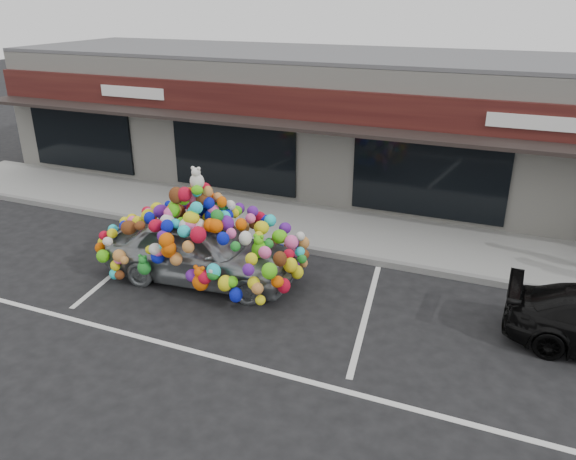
% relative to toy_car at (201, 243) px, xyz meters
% --- Properties ---
extents(ground, '(90.00, 90.00, 0.00)m').
position_rel_toy_car_xyz_m(ground, '(1.05, -0.24, -0.91)').
color(ground, black).
rests_on(ground, ground).
extents(shop_building, '(24.00, 7.20, 4.31)m').
position_rel_toy_car_xyz_m(shop_building, '(1.05, 8.20, 1.25)').
color(shop_building, beige).
rests_on(shop_building, ground).
extents(sidewalk, '(26.00, 3.00, 0.15)m').
position_rel_toy_car_xyz_m(sidewalk, '(1.05, 3.76, -0.83)').
color(sidewalk, gray).
rests_on(sidewalk, ground).
extents(kerb, '(26.00, 0.18, 0.16)m').
position_rel_toy_car_xyz_m(kerb, '(1.05, 2.26, -0.83)').
color(kerb, slate).
rests_on(kerb, ground).
extents(parking_stripe_left, '(0.73, 4.37, 0.01)m').
position_rel_toy_car_xyz_m(parking_stripe_left, '(-2.15, -0.04, -0.90)').
color(parking_stripe_left, silver).
rests_on(parking_stripe_left, ground).
extents(parking_stripe_mid, '(0.73, 4.37, 0.01)m').
position_rel_toy_car_xyz_m(parking_stripe_mid, '(3.85, -0.04, -0.90)').
color(parking_stripe_mid, silver).
rests_on(parking_stripe_mid, ground).
extents(lane_line, '(14.00, 0.12, 0.01)m').
position_rel_toy_car_xyz_m(lane_line, '(3.05, -2.54, -0.90)').
color(lane_line, silver).
rests_on(lane_line, ground).
extents(toy_car, '(3.12, 4.75, 2.68)m').
position_rel_toy_car_xyz_m(toy_car, '(0.00, 0.00, 0.00)').
color(toy_car, '#9DA2A7').
rests_on(toy_car, ground).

